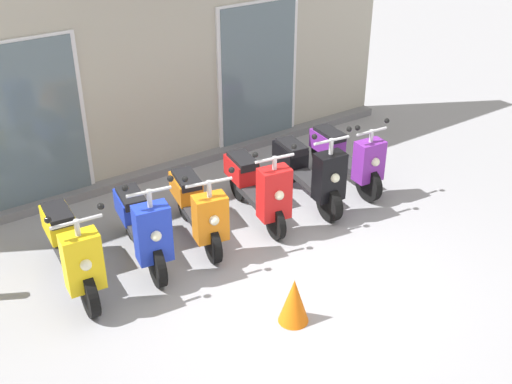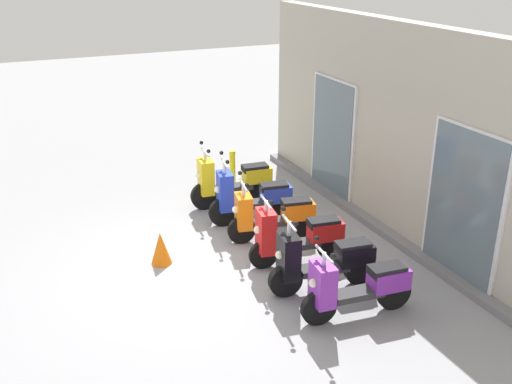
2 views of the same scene
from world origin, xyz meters
The scene contains 9 objects.
ground_plane centered at (0.00, 0.00, 0.00)m, with size 40.00×40.00×0.00m, color #939399.
storefront_facade centered at (0.00, 3.37, 1.68)m, with size 8.31×0.50×3.49m.
scooter_yellow centered at (-2.06, 1.24, 0.50)m, with size 0.58×1.65×1.25m.
scooter_blue centered at (-1.22, 1.25, 0.49)m, with size 0.62×1.56×1.30m.
scooter_orange centered at (-0.46, 1.30, 0.46)m, with size 0.69×1.51×1.16m.
scooter_red centered at (0.42, 1.27, 0.49)m, with size 0.62×1.53×1.22m.
scooter_black centered at (1.24, 1.26, 0.46)m, with size 0.60×1.62×1.26m.
scooter_purple centered at (2.00, 1.35, 0.46)m, with size 0.55×1.58×1.15m.
traffic_cone centered at (-0.43, -0.60, 0.26)m, with size 0.32×0.32×0.52m, color orange.
Camera 1 is at (-3.66, -4.58, 4.39)m, focal length 44.58 mm.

